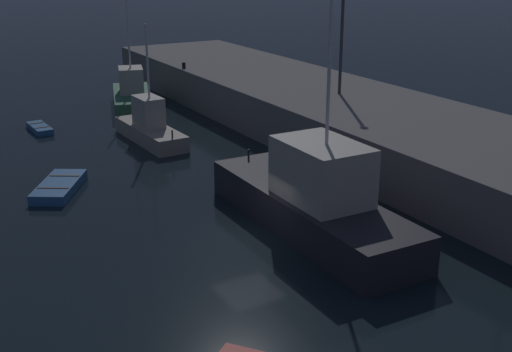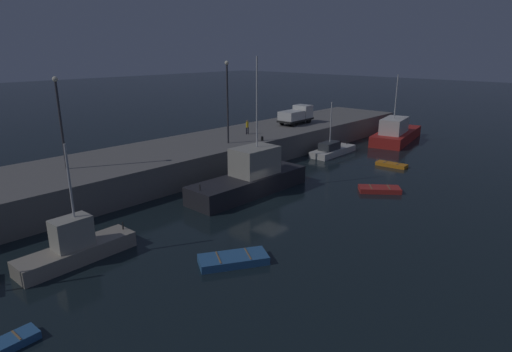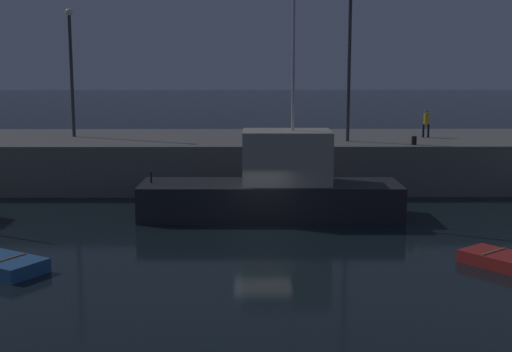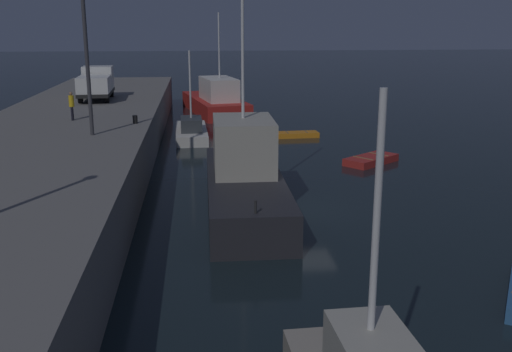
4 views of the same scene
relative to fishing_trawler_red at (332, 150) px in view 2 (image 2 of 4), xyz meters
The scene contains 15 objects.
ground_plane 18.69m from the fishing_trawler_red, 163.00° to the right, with size 320.00×320.00×0.00m, color black.
pier_quay 19.32m from the fishing_trawler_red, 157.77° to the left, with size 76.82×10.20×2.77m.
fishing_trawler_red is the anchor object (origin of this frame).
fishing_boat_blue 17.47m from the fishing_trawler_red, behind, with size 12.22×3.51×11.92m.
fishing_trawler_green 12.72m from the fishing_trawler_red, 10.18° to the right, with size 12.99×6.39×9.27m.
fishing_boat_grey 34.08m from the fishing_trawler_red, behind, with size 7.18×2.29×7.32m.
dinghy_orange_near 29.68m from the fishing_trawler_red, 158.34° to the right, with size 4.45×3.63×0.53m.
rowboat_white_mid 7.89m from the fishing_trawler_red, 91.30° to the right, with size 1.42×3.38×0.42m.
dinghy_red_small 14.31m from the fishing_trawler_red, 129.49° to the right, with size 3.51×3.86×0.48m.
rowboat_blue_far 40.94m from the fishing_trawler_red, 166.98° to the right, with size 3.07×1.18×0.42m.
lamp_post_west 30.87m from the fishing_trawler_red, 165.56° to the left, with size 0.44×0.44×7.64m.
lamp_post_east 15.48m from the fishing_trawler_red, 159.02° to the left, with size 0.44×0.44×8.56m.
utility_truck 7.98m from the fishing_trawler_red, 75.74° to the left, with size 5.60×2.48×2.38m.
dockworker 10.89m from the fishing_trawler_red, 138.69° to the left, with size 0.44×0.34×1.68m.
bollard_central 10.21m from the fishing_trawler_red, 161.99° to the left, with size 0.28×0.28×0.47m, color black.
Camera 2 is at (-25.88, -22.36, 12.54)m, focal length 29.94 mm.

